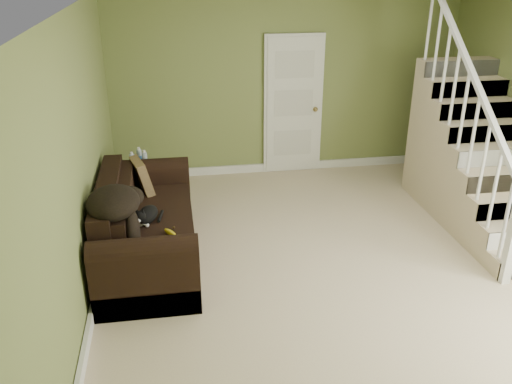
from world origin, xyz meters
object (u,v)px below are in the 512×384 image
object	(u,v)px
side_table	(142,189)
banana	(170,233)
sofa	(144,229)
cat	(148,215)

from	to	relation	value
side_table	banana	distance (m)	1.65
sofa	banana	bearing A→B (deg)	-57.34
cat	banana	xyz separation A→B (m)	(0.22, -0.29, -0.06)
side_table	banana	world-z (taller)	side_table
sofa	banana	size ratio (longest dim) A/B	11.99
side_table	cat	distance (m)	1.34
sofa	cat	bearing A→B (deg)	-67.14
sofa	cat	size ratio (longest dim) A/B	4.59
sofa	banana	xyz separation A→B (m)	(0.28, -0.44, 0.17)
sofa	cat	xyz separation A→B (m)	(0.06, -0.15, 0.23)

